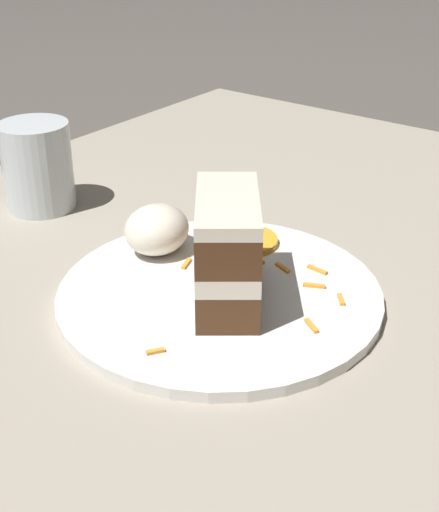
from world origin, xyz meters
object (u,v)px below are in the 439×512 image
(plate, at_px, (219,294))
(drinking_glass, at_px, (38,172))
(cream_dollop, at_px, (157,229))
(cake_slice, at_px, (227,250))
(orange_garnish, at_px, (245,241))

(plate, xyz_separation_m, drinking_glass, (0.04, 0.28, 0.04))
(plate, distance_m, drinking_glass, 0.29)
(cream_dollop, bearing_deg, plate, -103.01)
(plate, relative_size, cake_slice, 2.35)
(orange_garnish, height_order, drinking_glass, drinking_glass)
(orange_garnish, bearing_deg, cream_dollop, 138.26)
(plate, bearing_deg, drinking_glass, 82.12)
(plate, xyz_separation_m, cake_slice, (-0.01, -0.01, 0.05))
(cake_slice, bearing_deg, drinking_glass, 133.88)
(cake_slice, height_order, drinking_glass, cake_slice)
(cream_dollop, bearing_deg, cake_slice, -105.63)
(plate, distance_m, cream_dollop, 0.10)
(cream_dollop, bearing_deg, orange_garnish, -41.74)
(orange_garnish, relative_size, drinking_glass, 0.67)
(cream_dollop, xyz_separation_m, drinking_glass, (0.02, 0.19, 0.01))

